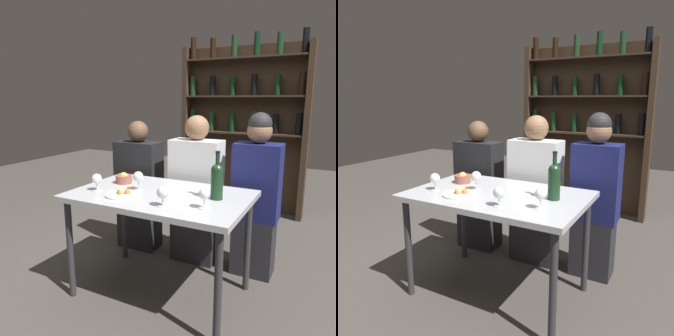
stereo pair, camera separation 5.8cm
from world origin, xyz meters
The scene contains 13 objects.
ground_plane centered at (0.00, 0.00, 0.00)m, with size 10.00×10.00×0.00m, color #47423D.
dining_table centered at (0.00, 0.00, 0.66)m, with size 1.17×0.75×0.73m.
wine_rack_wall centered at (0.00, 2.04, 1.09)m, with size 1.48×0.21×2.06m.
wine_bottle centered at (0.38, 0.05, 0.86)m, with size 0.08×0.08×0.30m.
wine_glass_0 centered at (0.14, -0.23, 0.81)m, with size 0.07×0.07×0.12m.
wine_glass_1 centered at (0.37, -0.16, 0.81)m, with size 0.07×0.07×0.12m.
wine_glass_2 centered at (-0.17, 0.00, 0.82)m, with size 0.07×0.07×0.13m.
wine_glass_3 centered at (-0.41, -0.14, 0.81)m, with size 0.07×0.07×0.12m.
food_plate_0 centered at (-0.19, -0.16, 0.74)m, with size 0.21×0.21×0.05m.
snack_bowl centered at (-0.37, 0.11, 0.76)m, with size 0.12×0.12×0.08m.
seated_person_left centered at (-0.54, 0.58, 0.54)m, with size 0.40×0.22×1.16m.
seated_person_center centered at (0.02, 0.58, 0.57)m, with size 0.41×0.22×1.22m.
seated_person_right centered at (0.51, 0.58, 0.61)m, with size 0.34×0.22×1.25m.
Camera 1 is at (1.01, -1.83, 1.35)m, focal length 35.00 mm.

